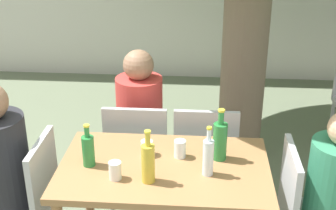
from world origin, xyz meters
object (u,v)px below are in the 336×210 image
(patio_chair_0, at_px, (28,197))
(green_bottle_1, at_px, (220,140))
(patio_chair_2, at_px, (138,151))
(person_seated_2, at_px, (142,131))
(water_bottle_0, at_px, (208,156))
(patio_chair_3, at_px, (205,154))
(dining_table_front, at_px, (164,180))
(drinking_glass_1, at_px, (180,149))
(green_bottle_2, at_px, (88,150))
(oil_cruet_3, at_px, (148,162))
(patio_chair_1, at_px, (306,210))
(drinking_glass_2, at_px, (147,148))
(drinking_glass_0, at_px, (115,170))

(patio_chair_0, height_order, green_bottle_1, green_bottle_1)
(patio_chair_2, xyz_separation_m, person_seated_2, (0.00, 0.23, 0.05))
(patio_chair_2, bearing_deg, water_bottle_0, 125.84)
(patio_chair_3, relative_size, green_bottle_1, 2.76)
(dining_table_front, xyz_separation_m, drinking_glass_1, (0.09, 0.11, 0.16))
(water_bottle_0, height_order, drinking_glass_1, water_bottle_0)
(dining_table_front, height_order, green_bottle_2, green_bottle_2)
(patio_chair_3, xyz_separation_m, oil_cruet_3, (-0.32, -0.78, 0.39))
(patio_chair_0, height_order, patio_chair_1, same)
(green_bottle_2, bearing_deg, patio_chair_3, 43.39)
(dining_table_front, xyz_separation_m, water_bottle_0, (0.25, -0.07, 0.22))
(patio_chair_3, distance_m, green_bottle_1, 0.64)
(patio_chair_2, bearing_deg, dining_table_front, 111.73)
(patio_chair_0, relative_size, drinking_glass_2, 9.65)
(patio_chair_0, distance_m, drinking_glass_1, 0.99)
(person_seated_2, bearing_deg, drinking_glass_2, 100.24)
(patio_chair_1, height_order, patio_chair_2, same)
(patio_chair_3, height_order, drinking_glass_0, patio_chair_3)
(green_bottle_2, bearing_deg, oil_cruet_3, -21.18)
(green_bottle_1, bearing_deg, drinking_glass_2, 178.16)
(patio_chair_0, xyz_separation_m, person_seated_2, (0.60, 0.84, 0.05))
(dining_table_front, relative_size, water_bottle_0, 4.13)
(patio_chair_3, height_order, green_bottle_2, green_bottle_2)
(patio_chair_2, height_order, drinking_glass_0, patio_chair_2)
(patio_chair_0, height_order, patio_chair_2, same)
(patio_chair_1, distance_m, green_bottle_2, 1.33)
(patio_chair_2, bearing_deg, oil_cruet_3, 102.47)
(patio_chair_0, distance_m, oil_cruet_3, 0.88)
(patio_chair_0, distance_m, drinking_glass_0, 0.68)
(dining_table_front, height_order, patio_chair_1, patio_chair_1)
(green_bottle_1, relative_size, drinking_glass_0, 3.10)
(water_bottle_0, distance_m, green_bottle_1, 0.19)
(dining_table_front, distance_m, patio_chair_0, 0.86)
(drinking_glass_0, bearing_deg, green_bottle_2, 143.85)
(green_bottle_2, xyz_separation_m, drinking_glass_2, (0.32, 0.15, -0.05))
(patio_chair_0, distance_m, green_bottle_2, 0.55)
(oil_cruet_3, bearing_deg, drinking_glass_1, 60.18)
(patio_chair_3, relative_size, drinking_glass_1, 8.24)
(drinking_glass_0, height_order, drinking_glass_2, drinking_glass_0)
(patio_chair_2, bearing_deg, drinking_glass_1, 123.21)
(patio_chair_1, bearing_deg, dining_table_front, 90.00)
(patio_chair_1, height_order, drinking_glass_1, patio_chair_1)
(dining_table_front, bearing_deg, patio_chair_2, 111.73)
(patio_chair_1, distance_m, person_seated_2, 1.37)
(drinking_glass_0, distance_m, drinking_glass_1, 0.43)
(water_bottle_0, relative_size, drinking_glass_0, 2.86)
(green_bottle_1, distance_m, drinking_glass_1, 0.24)
(green_bottle_2, bearing_deg, patio_chair_0, 176.11)
(green_bottle_2, relative_size, drinking_glass_1, 2.43)
(drinking_glass_0, xyz_separation_m, drinking_glass_1, (0.34, 0.26, 0.00))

